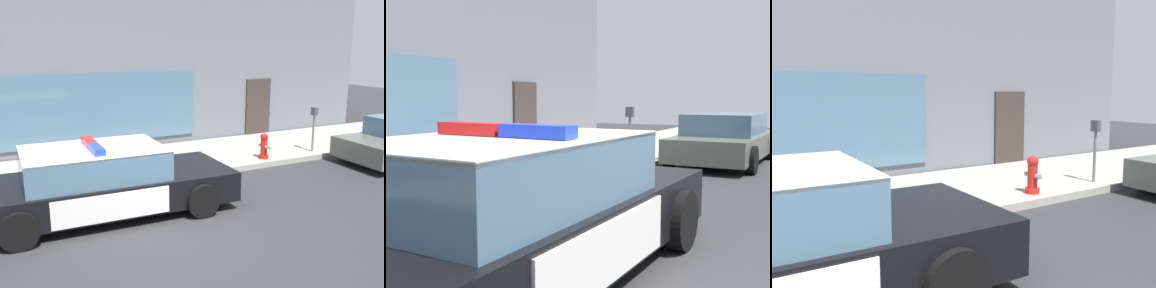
# 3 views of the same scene
# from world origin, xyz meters

# --- Properties ---
(sidewalk) EXTENTS (48.00, 3.32, 0.15)m
(sidewalk) POSITION_xyz_m (0.00, 4.25, 0.07)
(sidewalk) COLOR #A39E93
(sidewalk) RESTS_ON ground
(fire_hydrant) EXTENTS (0.34, 0.39, 0.73)m
(fire_hydrant) POSITION_xyz_m (4.15, 2.98, 0.50)
(fire_hydrant) COLOR red
(fire_hydrant) RESTS_ON sidewalk
(parking_meter) EXTENTS (0.12, 0.18, 1.34)m
(parking_meter) POSITION_xyz_m (5.94, 3.00, 1.08)
(parking_meter) COLOR slate
(parking_meter) RESTS_ON sidewalk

